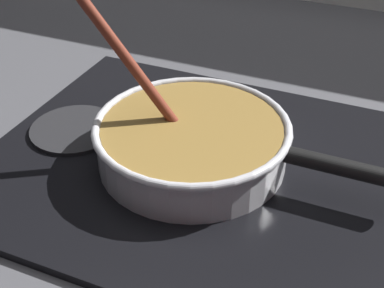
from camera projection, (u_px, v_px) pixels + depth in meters
name	position (u px, v px, depth m)	size (l,w,h in m)	color
ground	(191.00, 214.00, 0.70)	(2.40, 1.60, 0.04)	#4C4C51
hob_plate	(192.00, 164.00, 0.75)	(0.56, 0.48, 0.01)	black
burner_ring	(192.00, 159.00, 0.74)	(0.19, 0.19, 0.01)	#592D0C
spare_burner	(75.00, 129.00, 0.81)	(0.13, 0.13, 0.01)	#262628
cooking_pan	(193.00, 141.00, 0.73)	(0.46, 0.27, 0.28)	silver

